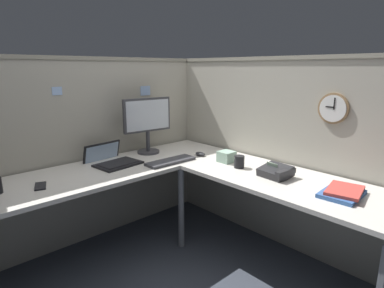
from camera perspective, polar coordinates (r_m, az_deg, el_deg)
The scene contains 16 objects.
ground_plane at distance 2.69m, azimuth -2.25°, elevation -20.20°, with size 6.80×6.80×0.00m, color #383D47.
cubicle_wall_back at distance 2.88m, azimuth -19.44°, elevation -1.32°, with size 2.57×0.12×1.58m.
cubicle_wall_right at distance 2.82m, azimuth 14.79°, elevation -1.32°, with size 0.12×2.37×1.58m.
desk at distance 2.28m, azimuth -4.42°, elevation -8.74°, with size 2.35×2.15×0.73m.
monitor at distance 2.89m, azimuth -7.95°, elevation 4.05°, with size 0.46×0.20×0.50m.
laptop at distance 2.70m, azimuth -14.27°, elevation -2.77°, with size 0.38×0.42×0.22m.
keyboard at distance 2.63m, azimuth -3.85°, elevation -3.09°, with size 0.43×0.14×0.02m, color #38383D.
computer_mouse at distance 2.82m, azimuth 1.49°, elevation -1.79°, with size 0.06×0.10×0.03m, color #232326.
cell_phone at distance 2.33m, azimuth -25.43°, elevation -6.79°, with size 0.07×0.14×0.01m, color black.
office_phone at distance 2.36m, azimuth 14.81°, elevation -4.86°, with size 0.20×0.22×0.11m.
book_stack at distance 2.17m, azimuth 25.33°, elevation -7.81°, with size 0.31×0.24×0.04m.
coffee_mug at distance 2.51m, azimuth 8.43°, elevation -3.15°, with size 0.08×0.08×0.10m, color black.
tissue_box at distance 2.65m, azimuth 6.17°, elevation -2.25°, with size 0.12×0.12×0.09m, color #8CAD99.
wall_clock at distance 2.48m, azimuth 23.95°, elevation 5.83°, with size 0.04×0.22×0.22m.
pinned_note_leftmost at distance 2.69m, azimuth -22.95°, elevation 8.71°, with size 0.08×0.00×0.06m, color #99B7E5.
pinned_note_middle at distance 3.07m, azimuth -8.32°, elevation 9.39°, with size 0.11×0.00×0.09m, color #99B7E5.
Camera 1 is at (-1.45, -1.71, 1.49)m, focal length 29.88 mm.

